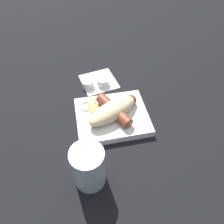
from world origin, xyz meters
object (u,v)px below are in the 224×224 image
at_px(food_tray, 112,117).
at_px(drink_glass, 89,167).
at_px(condiment_cup_near, 103,82).
at_px(bread_roll, 113,111).
at_px(condiment_cup_far, 88,84).
at_px(sausage, 114,110).

bearing_deg(food_tray, drink_glass, -116.71).
bearing_deg(condiment_cup_near, drink_glass, -104.95).
height_order(bread_roll, condiment_cup_far, bread_roll).
bearing_deg(drink_glass, food_tray, 63.29).
distance_m(sausage, drink_glass, 0.21).
bearing_deg(condiment_cup_near, condiment_cup_far, 179.53).
relative_size(condiment_cup_far, drink_glass, 0.36).
bearing_deg(sausage, food_tray, -178.54).
distance_m(bread_roll, condiment_cup_near, 0.18).
distance_m(bread_roll, condiment_cup_far, 0.18).
height_order(food_tray, drink_glass, drink_glass).
height_order(sausage, condiment_cup_far, sausage).
distance_m(sausage, condiment_cup_far, 0.18).
distance_m(bread_roll, sausage, 0.01).
xyz_separation_m(sausage, condiment_cup_near, (-0.00, 0.16, -0.03)).
bearing_deg(sausage, condiment_cup_near, 91.56).
bearing_deg(condiment_cup_near, sausage, -88.44).
distance_m(condiment_cup_near, drink_glass, 0.36).
bearing_deg(condiment_cup_far, condiment_cup_near, -0.47).
xyz_separation_m(food_tray, bread_roll, (0.00, -0.01, 0.04)).
distance_m(food_tray, bread_roll, 0.04).
bearing_deg(bread_roll, condiment_cup_far, 107.76).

